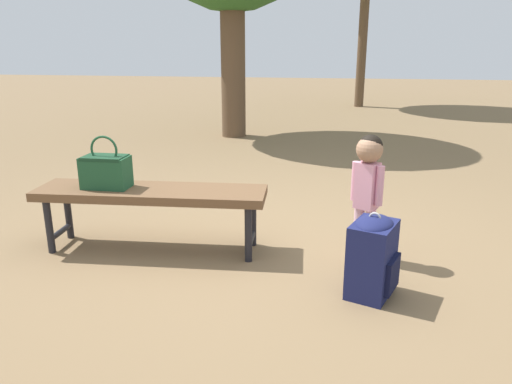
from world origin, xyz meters
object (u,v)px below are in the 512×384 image
at_px(handbag, 106,170).
at_px(park_bench, 151,197).
at_px(child_standing, 368,178).
at_px(backpack_large, 372,254).

bearing_deg(handbag, park_bench, 4.88).
relative_size(park_bench, child_standing, 1.90).
bearing_deg(child_standing, handbag, -175.73).
bearing_deg(handbag, backpack_large, -11.74).
height_order(park_bench, handbag, handbag).
xyz_separation_m(handbag, child_standing, (1.78, 0.13, -0.01)).
bearing_deg(park_bench, backpack_large, -15.03).
height_order(park_bench, child_standing, child_standing).
xyz_separation_m(handbag, backpack_large, (1.81, -0.38, -0.32)).
xyz_separation_m(child_standing, backpack_large, (0.03, -0.51, -0.32)).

